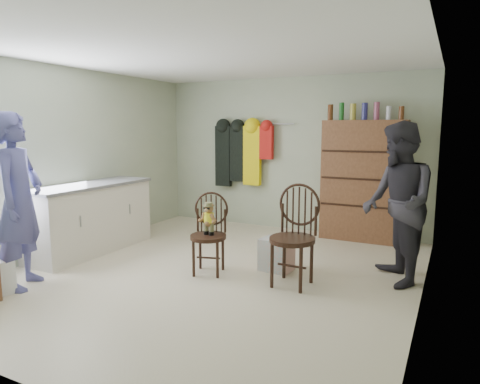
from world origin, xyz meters
The scene contains 10 objects.
ground_plane centered at (0.00, 0.00, 0.00)m, with size 5.00×5.00×0.00m, color beige.
room_walls centered at (0.00, 0.53, 1.58)m, with size 5.00×5.00×5.00m.
counter centered at (-1.95, 0.00, 0.47)m, with size 0.64×1.86×0.94m.
chair_front centered at (-0.05, -0.01, 0.55)m, with size 0.52×0.52×0.94m.
chair_far centered at (0.97, 0.08, 0.59)m, with size 0.50×0.50×1.09m.
striped_bag centered at (0.63, 0.41, 0.19)m, with size 0.36×0.28×0.38m, color #E58072.
person_left centered at (-1.60, -1.29, 0.93)m, with size 0.68×0.44×1.86m, color #525397.
person_right centered at (1.94, 0.61, 0.88)m, with size 0.86×0.67×1.77m, color #2D2B33.
dresser centered at (1.25, 2.30, 0.91)m, with size 1.20×0.39×2.06m.
coat_rack centered at (-0.83, 2.38, 1.25)m, with size 1.42×0.12×1.09m.
Camera 1 is at (2.47, -4.19, 1.69)m, focal length 32.00 mm.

